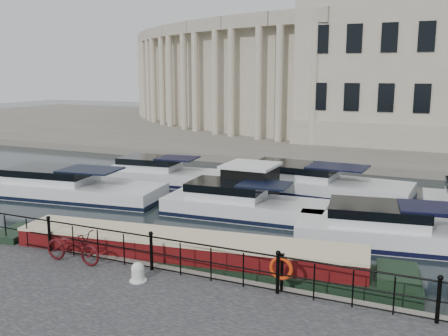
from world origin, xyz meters
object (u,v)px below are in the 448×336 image
at_px(mooring_bollard, 138,272).
at_px(harbour_hut, 251,187).
at_px(bicycle, 73,247).
at_px(life_ring_post, 281,269).
at_px(narrowboat, 185,260).

relative_size(mooring_bollard, harbour_hut, 0.17).
height_order(bicycle, life_ring_post, life_ring_post).
bearing_deg(mooring_bollard, life_ring_post, 13.67).
distance_m(mooring_bollard, harbour_hut, 10.84).
height_order(bicycle, harbour_hut, harbour_hut).
height_order(mooring_bollard, life_ring_post, life_ring_post).
xyz_separation_m(mooring_bollard, life_ring_post, (3.97, 0.97, 0.41)).
relative_size(bicycle, mooring_bollard, 3.56).
xyz_separation_m(life_ring_post, harbour_hut, (-4.70, 9.85, -0.28)).
height_order(narrowboat, harbour_hut, harbour_hut).
distance_m(mooring_bollard, life_ring_post, 4.11).
height_order(bicycle, narrowboat, bicycle).
bearing_deg(harbour_hut, mooring_bollard, -85.47).
distance_m(bicycle, life_ring_post, 6.66).
relative_size(life_ring_post, harbour_hut, 0.32).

